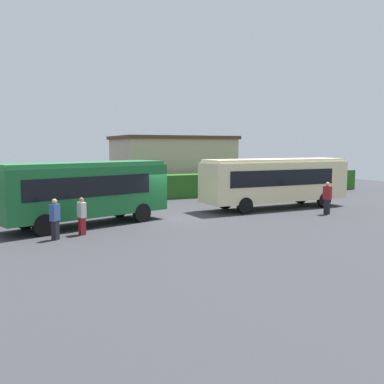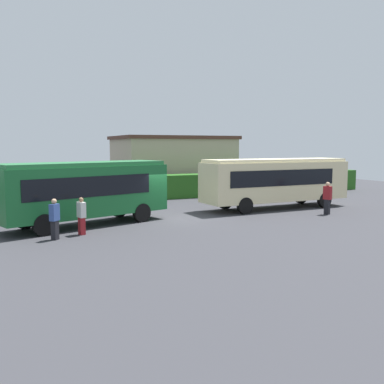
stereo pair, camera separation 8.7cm
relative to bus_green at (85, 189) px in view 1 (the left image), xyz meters
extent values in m
plane|color=#38383D|center=(4.44, 0.04, -1.85)|extent=(64.00, 64.00, 0.00)
cube|color=#19602D|center=(-0.01, 0.00, -0.07)|extent=(9.02, 4.95, 2.47)
cube|color=#27723C|center=(-0.01, 0.00, 1.27)|extent=(8.71, 4.68, 0.20)
cube|color=black|center=(-0.66, 1.08, 0.23)|extent=(6.47, 2.10, 0.99)
cube|color=black|center=(0.08, -1.26, 0.23)|extent=(6.47, 2.10, 0.99)
cube|color=black|center=(4.15, 1.32, 0.23)|extent=(0.64, 1.90, 1.04)
cube|color=silver|center=(4.15, 1.32, 0.99)|extent=(0.44, 1.28, 0.28)
cylinder|color=black|center=(2.23, 1.88, -1.35)|extent=(1.04, 0.57, 1.00)
cylinder|color=black|center=(2.90, -0.24, -1.35)|extent=(1.04, 0.57, 1.00)
cylinder|color=black|center=(-2.91, 0.24, -1.35)|extent=(1.04, 0.57, 1.00)
cylinder|color=black|center=(-2.24, -1.88, -1.35)|extent=(1.04, 0.57, 1.00)
sphere|color=silver|center=(3.96, 1.96, -0.95)|extent=(0.22, 0.22, 0.22)
sphere|color=silver|center=(4.37, 0.69, -0.95)|extent=(0.22, 0.22, 0.22)
cube|color=beige|center=(12.41, 1.12, -0.07)|extent=(10.10, 2.86, 2.46)
cube|color=#F8E8B2|center=(12.41, 1.12, 1.25)|extent=(9.79, 2.65, 0.20)
cube|color=black|center=(12.06, 2.38, 0.22)|extent=(7.81, 0.32, 0.98)
cube|color=black|center=(12.15, -0.15, 0.22)|extent=(7.81, 0.32, 0.98)
cube|color=black|center=(17.43, 1.30, 0.22)|extent=(0.11, 2.06, 1.03)
cube|color=silver|center=(17.43, 1.30, 0.97)|extent=(0.09, 1.38, 0.28)
cylinder|color=black|center=(15.47, 2.39, -1.35)|extent=(1.01, 0.32, 1.00)
cylinder|color=black|center=(15.55, 0.08, -1.35)|extent=(1.01, 0.32, 1.00)
cylinder|color=black|center=(9.26, 2.17, -1.35)|extent=(1.01, 0.32, 1.00)
cylinder|color=black|center=(9.35, -0.14, -1.35)|extent=(1.01, 0.32, 1.00)
sphere|color=silver|center=(17.42, 1.99, -0.95)|extent=(0.22, 0.22, 0.22)
sphere|color=silver|center=(17.47, 0.61, -0.95)|extent=(0.22, 0.22, 0.22)
cube|color=black|center=(-1.88, -2.92, -1.44)|extent=(0.36, 0.36, 0.83)
cube|color=#334C8C|center=(-1.88, -2.92, -0.66)|extent=(0.48, 0.48, 0.73)
sphere|color=tan|center=(-1.88, -2.92, -0.18)|extent=(0.23, 0.23, 0.23)
cube|color=maroon|center=(-0.62, -2.30, -1.45)|extent=(0.30, 0.35, 0.80)
cube|color=silver|center=(-0.62, -2.30, -0.71)|extent=(0.36, 0.52, 0.70)
sphere|color=#8C6647|center=(-0.62, -2.30, -0.25)|extent=(0.22, 0.22, 0.22)
cube|color=black|center=(13.68, -2.29, -1.41)|extent=(0.32, 0.35, 0.89)
cube|color=maroon|center=(13.68, -2.29, -0.57)|extent=(0.39, 0.52, 0.78)
sphere|color=tan|center=(13.68, -2.29, -0.05)|extent=(0.25, 0.25, 0.25)
cube|color=#275D1D|center=(4.44, 9.16, -0.95)|extent=(44.00, 1.79, 1.81)
cube|color=tan|center=(10.59, 14.48, 0.45)|extent=(9.72, 7.04, 4.61)
cube|color=#4C2D23|center=(10.59, 14.48, 2.91)|extent=(10.11, 7.32, 0.30)
camera|label=1|loc=(-4.24, -22.20, 2.17)|focal=40.85mm
camera|label=2|loc=(-4.16, -22.24, 2.17)|focal=40.85mm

